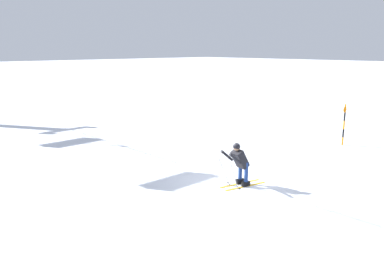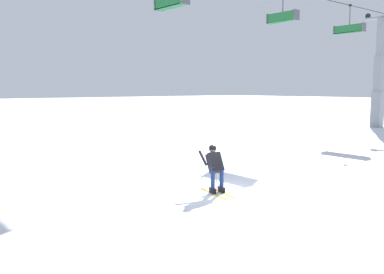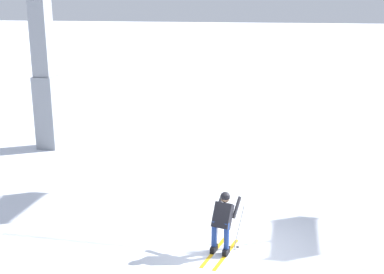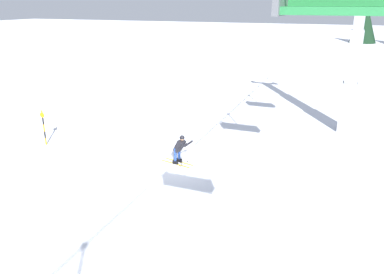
{
  "view_description": "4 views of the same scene",
  "coord_description": "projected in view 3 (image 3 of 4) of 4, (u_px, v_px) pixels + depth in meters",
  "views": [
    {
      "loc": [
        -8.5,
        9.86,
        4.53
      ],
      "look_at": [
        0.55,
        1.32,
        1.72
      ],
      "focal_mm": 37.24,
      "sensor_mm": 36.0,
      "label": 1
    },
    {
      "loc": [
        -8.95,
        -9.3,
        3.27
      ],
      "look_at": [
        -0.02,
        1.63,
        1.58
      ],
      "focal_mm": 38.19,
      "sensor_mm": 36.0,
      "label": 2
    },
    {
      "loc": [
        1.06,
        -10.89,
        5.97
      ],
      "look_at": [
        -1.22,
        0.34,
        2.79
      ],
      "focal_mm": 46.18,
      "sensor_mm": 36.0,
      "label": 3
    },
    {
      "loc": [
        15.29,
        6.88,
        7.48
      ],
      "look_at": [
        -0.15,
        0.77,
        1.56
      ],
      "focal_mm": 35.6,
      "sensor_mm": 36.0,
      "label": 4
    }
  ],
  "objects": [
    {
      "name": "lift_tower_near",
      "position": [
        43.0,
        53.0,
        19.71
      ],
      "size": [
        0.84,
        2.56,
        9.54
      ],
      "color": "gray",
      "rests_on": "ground_plane"
    },
    {
      "name": "skier_carving_main",
      "position": [
        223.0,
        218.0,
        11.97
      ],
      "size": [
        0.88,
        1.69,
        1.63
      ],
      "color": "yellow",
      "rests_on": "ground_plane"
    },
    {
      "name": "ground_plane",
      "position": [
        238.0,
        253.0,
        12.09
      ],
      "size": [
        260.0,
        260.0,
        0.0
      ],
      "primitive_type": "plane",
      "color": "white"
    }
  ]
}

